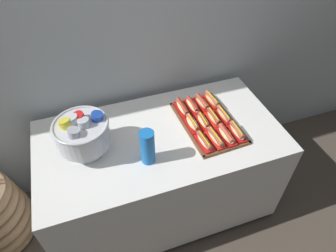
% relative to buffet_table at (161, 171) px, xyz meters
% --- Properties ---
extents(ground_plane, '(10.00, 10.00, 0.00)m').
position_rel_buffet_table_xyz_m(ground_plane, '(0.00, 0.00, -0.41)').
color(ground_plane, '#4C4238').
extents(back_wall, '(6.00, 0.10, 2.60)m').
position_rel_buffet_table_xyz_m(back_wall, '(0.00, 0.50, 0.89)').
color(back_wall, '#B2BCC1').
rests_on(back_wall, ground_plane).
extents(buffet_table, '(1.55, 0.81, 0.77)m').
position_rel_buffet_table_xyz_m(buffet_table, '(0.00, 0.00, 0.00)').
color(buffet_table, white).
rests_on(buffet_table, ground_plane).
extents(serving_tray, '(0.35, 0.54, 0.01)m').
position_rel_buffet_table_xyz_m(serving_tray, '(0.33, 0.00, 0.37)').
color(serving_tray, brown).
rests_on(serving_tray, buffet_table).
extents(hot_dog_0, '(0.07, 0.17, 0.06)m').
position_rel_buffet_table_xyz_m(hot_dog_0, '(0.22, -0.17, 0.40)').
color(hot_dog_0, red).
rests_on(hot_dog_0, serving_tray).
extents(hot_dog_1, '(0.07, 0.17, 0.06)m').
position_rel_buffet_table_xyz_m(hot_dog_1, '(0.30, -0.16, 0.40)').
color(hot_dog_1, red).
rests_on(hot_dog_1, serving_tray).
extents(hot_dog_2, '(0.07, 0.18, 0.06)m').
position_rel_buffet_table_xyz_m(hot_dog_2, '(0.37, -0.16, 0.40)').
color(hot_dog_2, red).
rests_on(hot_dog_2, serving_tray).
extents(hot_dog_3, '(0.06, 0.17, 0.06)m').
position_rel_buffet_table_xyz_m(hot_dog_3, '(0.45, -0.16, 0.40)').
color(hot_dog_3, red).
rests_on(hot_dog_3, serving_tray).
extents(hot_dog_4, '(0.08, 0.16, 0.06)m').
position_rel_buffet_table_xyz_m(hot_dog_4, '(0.22, -0.00, 0.40)').
color(hot_dog_4, '#B21414').
rests_on(hot_dog_4, serving_tray).
extents(hot_dog_5, '(0.07, 0.16, 0.05)m').
position_rel_buffet_table_xyz_m(hot_dog_5, '(0.29, 0.00, 0.40)').
color(hot_dog_5, red).
rests_on(hot_dog_5, serving_tray).
extents(hot_dog_6, '(0.07, 0.16, 0.06)m').
position_rel_buffet_table_xyz_m(hot_dog_6, '(0.37, 0.01, 0.41)').
color(hot_dog_6, red).
rests_on(hot_dog_6, serving_tray).
extents(hot_dog_7, '(0.06, 0.17, 0.06)m').
position_rel_buffet_table_xyz_m(hot_dog_7, '(0.44, 0.01, 0.40)').
color(hot_dog_7, red).
rests_on(hot_dog_7, serving_tray).
extents(hot_dog_8, '(0.06, 0.18, 0.06)m').
position_rel_buffet_table_xyz_m(hot_dog_8, '(0.21, 0.16, 0.40)').
color(hot_dog_8, '#B21414').
rests_on(hot_dog_8, serving_tray).
extents(hot_dog_9, '(0.07, 0.18, 0.06)m').
position_rel_buffet_table_xyz_m(hot_dog_9, '(0.28, 0.17, 0.40)').
color(hot_dog_9, red).
rests_on(hot_dog_9, serving_tray).
extents(hot_dog_10, '(0.08, 0.17, 0.06)m').
position_rel_buffet_table_xyz_m(hot_dog_10, '(0.36, 0.17, 0.40)').
color(hot_dog_10, '#B21414').
rests_on(hot_dog_10, serving_tray).
extents(hot_dog_11, '(0.08, 0.18, 0.06)m').
position_rel_buffet_table_xyz_m(hot_dog_11, '(0.43, 0.17, 0.40)').
color(hot_dog_11, red).
rests_on(hot_dog_11, serving_tray).
extents(punch_bowl, '(0.31, 0.31, 0.27)m').
position_rel_buffet_table_xyz_m(punch_bowl, '(-0.45, 0.02, 0.52)').
color(punch_bowl, silver).
rests_on(punch_bowl, buffet_table).
extents(cup_stack, '(0.08, 0.08, 0.22)m').
position_rel_buffet_table_xyz_m(cup_stack, '(-0.13, -0.16, 0.48)').
color(cup_stack, blue).
rests_on(cup_stack, buffet_table).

